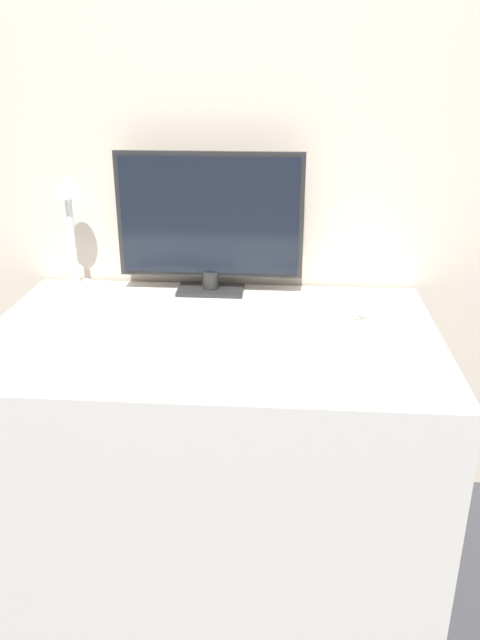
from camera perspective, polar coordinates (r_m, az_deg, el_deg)
name	(u,v)px	position (r m, az deg, el deg)	size (l,w,h in m)	color
ground_plane	(209,590)	(1.87, -2.86, -23.46)	(10.00, 10.00, 0.00)	#38383D
wall_back	(225,118)	(1.89, -1.34, 17.96)	(3.60, 0.05, 2.40)	beige
desk	(214,448)	(1.77, -2.43, -11.63)	(1.16, 0.75, 0.71)	silver
monitor	(210,222)	(1.82, -2.80, 8.96)	(0.54, 0.11, 0.41)	#262626
keyboard	(336,339)	(1.55, 8.79, -1.75)	(0.33, 0.12, 0.01)	silver
laptop	(143,340)	(1.54, -8.85, -1.81)	(0.33, 0.24, 0.02)	silver
ereader	(146,332)	(1.55, -8.63, -1.08)	(0.17, 0.20, 0.01)	white
desk_lamp	(70,222)	(1.91, -15.25, 8.67)	(0.09, 0.09, 0.34)	white
coffee_mug	(342,306)	(1.67, 9.33, 1.24)	(0.10, 0.07, 0.08)	white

